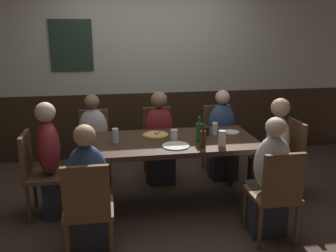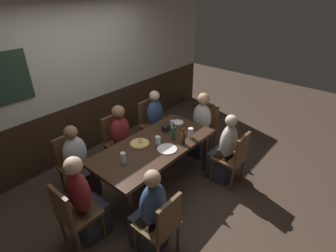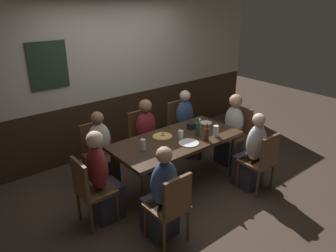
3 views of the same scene
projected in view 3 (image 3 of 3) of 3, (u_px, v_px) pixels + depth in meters
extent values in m
plane|color=#423328|center=(176.00, 185.00, 4.69)|extent=(12.00, 12.00, 0.00)
cube|color=#332316|center=(116.00, 122.00, 5.69)|extent=(6.40, 0.10, 0.95)
cube|color=beige|center=(111.00, 48.00, 5.20)|extent=(6.40, 0.10, 1.65)
cube|color=#233828|center=(48.00, 66.00, 4.58)|extent=(0.56, 0.03, 0.68)
cube|color=#382316|center=(177.00, 140.00, 4.42)|extent=(1.82, 0.86, 0.05)
cylinder|color=#382316|center=(144.00, 196.00, 3.84)|extent=(0.07, 0.07, 0.69)
cylinder|color=#382316|center=(233.00, 156.00, 4.79)|extent=(0.07, 0.07, 0.69)
cylinder|color=#382316|center=(114.00, 173.00, 4.34)|extent=(0.07, 0.07, 0.69)
cylinder|color=#382316|center=(200.00, 141.00, 5.29)|extent=(0.07, 0.07, 0.69)
cube|color=brown|center=(167.00, 207.00, 3.51)|extent=(0.40, 0.40, 0.04)
cube|color=brown|center=(178.00, 196.00, 3.29)|extent=(0.36, 0.04, 0.43)
cylinder|color=brown|center=(146.00, 222.00, 3.62)|extent=(0.04, 0.04, 0.41)
cylinder|color=brown|center=(169.00, 210.00, 3.82)|extent=(0.04, 0.04, 0.41)
cylinder|color=brown|center=(164.00, 238.00, 3.38)|extent=(0.04, 0.04, 0.41)
cylinder|color=brown|center=(188.00, 225.00, 3.57)|extent=(0.04, 0.04, 0.41)
cube|color=brown|center=(96.00, 190.00, 3.80)|extent=(0.40, 0.40, 0.04)
cube|color=brown|center=(80.00, 178.00, 3.60)|extent=(0.04, 0.36, 0.43)
cylinder|color=brown|center=(104.00, 195.00, 4.11)|extent=(0.04, 0.04, 0.41)
cylinder|color=brown|center=(117.00, 207.00, 3.86)|extent=(0.04, 0.04, 0.41)
cylinder|color=brown|center=(79.00, 205.00, 3.91)|extent=(0.04, 0.04, 0.41)
cylinder|color=brown|center=(92.00, 219.00, 3.66)|extent=(0.04, 0.04, 0.41)
cube|color=brown|center=(99.00, 156.00, 4.61)|extent=(0.40, 0.40, 0.04)
cube|color=brown|center=(92.00, 137.00, 4.65)|extent=(0.36, 0.04, 0.43)
cylinder|color=brown|center=(117.00, 170.00, 4.68)|extent=(0.04, 0.04, 0.41)
cylinder|color=brown|center=(96.00, 178.00, 4.48)|extent=(0.04, 0.04, 0.41)
cylinder|color=brown|center=(105.00, 161.00, 4.92)|extent=(0.04, 0.04, 0.41)
cylinder|color=brown|center=(85.00, 168.00, 4.72)|extent=(0.04, 0.04, 0.41)
cube|color=brown|center=(234.00, 136.00, 5.26)|extent=(0.40, 0.40, 0.04)
cube|color=brown|center=(243.00, 120.00, 5.28)|extent=(0.04, 0.36, 0.43)
cylinder|color=brown|center=(235.00, 155.00, 5.13)|extent=(0.04, 0.04, 0.41)
cylinder|color=brown|center=(219.00, 147.00, 5.37)|extent=(0.04, 0.04, 0.41)
cylinder|color=brown|center=(248.00, 149.00, 5.32)|extent=(0.04, 0.04, 0.41)
cylinder|color=brown|center=(232.00, 142.00, 5.57)|extent=(0.04, 0.04, 0.41)
cube|color=brown|center=(183.00, 128.00, 5.55)|extent=(0.40, 0.40, 0.04)
cube|color=brown|center=(176.00, 113.00, 5.59)|extent=(0.36, 0.04, 0.43)
cylinder|color=brown|center=(196.00, 141.00, 5.61)|extent=(0.04, 0.04, 0.41)
cylinder|color=brown|center=(182.00, 146.00, 5.42)|extent=(0.04, 0.04, 0.41)
cylinder|color=brown|center=(183.00, 135.00, 5.86)|extent=(0.04, 0.04, 0.41)
cylinder|color=brown|center=(169.00, 139.00, 5.66)|extent=(0.04, 0.04, 0.41)
cube|color=brown|center=(145.00, 141.00, 5.08)|extent=(0.40, 0.40, 0.04)
cube|color=brown|center=(138.00, 124.00, 5.12)|extent=(0.36, 0.04, 0.43)
cylinder|color=brown|center=(160.00, 154.00, 5.15)|extent=(0.04, 0.04, 0.41)
cylinder|color=brown|center=(143.00, 161.00, 4.95)|extent=(0.04, 0.04, 0.41)
cylinder|color=brown|center=(148.00, 147.00, 5.39)|extent=(0.04, 0.04, 0.41)
cylinder|color=brown|center=(131.00, 153.00, 5.19)|extent=(0.04, 0.04, 0.41)
cube|color=brown|center=(257.00, 162.00, 4.45)|extent=(0.40, 0.40, 0.04)
cube|color=brown|center=(270.00, 151.00, 4.23)|extent=(0.36, 0.04, 0.43)
cylinder|color=brown|center=(238.00, 175.00, 4.56)|extent=(0.04, 0.04, 0.41)
cylinder|color=brown|center=(252.00, 167.00, 4.75)|extent=(0.04, 0.04, 0.41)
cylinder|color=brown|center=(258.00, 185.00, 4.31)|extent=(0.04, 0.04, 0.41)
cylinder|color=brown|center=(272.00, 177.00, 4.51)|extent=(0.04, 0.04, 0.41)
cube|color=#2D2D38|center=(160.00, 216.00, 3.68)|extent=(0.32, 0.34, 0.45)
ellipsoid|color=#334C7A|center=(164.00, 183.00, 3.43)|extent=(0.34, 0.22, 0.52)
sphere|color=tan|center=(164.00, 155.00, 3.30)|extent=(0.18, 0.18, 0.18)
cube|color=#2D2D38|center=(107.00, 201.00, 3.95)|extent=(0.34, 0.32, 0.45)
ellipsoid|color=maroon|center=(97.00, 168.00, 3.71)|extent=(0.22, 0.34, 0.55)
sphere|color=#DBB293|center=(95.00, 139.00, 3.57)|extent=(0.20, 0.20, 0.20)
cube|color=#2D2D38|center=(105.00, 172.00, 4.60)|extent=(0.32, 0.34, 0.45)
ellipsoid|color=silver|center=(99.00, 140.00, 4.48)|extent=(0.34, 0.22, 0.49)
sphere|color=#936B4C|center=(97.00, 118.00, 4.36)|extent=(0.18, 0.18, 0.18)
cube|color=#2D2D38|center=(228.00, 149.00, 5.26)|extent=(0.34, 0.32, 0.45)
ellipsoid|color=beige|center=(234.00, 121.00, 5.14)|extent=(0.22, 0.34, 0.50)
sphere|color=tan|center=(236.00, 101.00, 5.00)|extent=(0.20, 0.20, 0.20)
cube|color=#2D2D38|center=(188.00, 141.00, 5.54)|extent=(0.32, 0.34, 0.45)
ellipsoid|color=#334C7A|center=(185.00, 114.00, 5.42)|extent=(0.34, 0.22, 0.50)
sphere|color=beige|center=(185.00, 96.00, 5.29)|extent=(0.18, 0.18, 0.18)
cube|color=#2D2D38|center=(150.00, 155.00, 5.07)|extent=(0.32, 0.34, 0.45)
ellipsoid|color=maroon|center=(146.00, 126.00, 4.95)|extent=(0.34, 0.22, 0.48)
sphere|color=#936B4C|center=(145.00, 106.00, 4.83)|extent=(0.20, 0.20, 0.20)
cube|color=#2D2D38|center=(248.00, 171.00, 4.62)|extent=(0.32, 0.34, 0.45)
ellipsoid|color=silver|center=(256.00, 143.00, 4.37)|extent=(0.34, 0.22, 0.52)
sphere|color=beige|center=(259.00, 120.00, 4.24)|extent=(0.17, 0.17, 0.17)
cylinder|color=tan|center=(162.00, 137.00, 4.46)|extent=(0.28, 0.28, 0.02)
cylinder|color=#DBB760|center=(162.00, 136.00, 4.45)|extent=(0.24, 0.24, 0.01)
cylinder|color=maroon|center=(163.00, 133.00, 4.51)|extent=(0.03, 0.03, 0.00)
cylinder|color=maroon|center=(164.00, 136.00, 4.44)|extent=(0.03, 0.03, 0.00)
cylinder|color=maroon|center=(162.00, 135.00, 4.45)|extent=(0.03, 0.03, 0.00)
cylinder|color=silver|center=(216.00, 131.00, 4.47)|extent=(0.08, 0.08, 0.16)
cylinder|color=#331E14|center=(216.00, 132.00, 4.47)|extent=(0.07, 0.07, 0.12)
cylinder|color=silver|center=(199.00, 123.00, 4.77)|extent=(0.06, 0.06, 0.13)
cylinder|color=gold|center=(199.00, 125.00, 4.78)|extent=(0.05, 0.05, 0.07)
cylinder|color=silver|center=(181.00, 135.00, 4.40)|extent=(0.07, 0.07, 0.12)
cylinder|color=gold|center=(181.00, 136.00, 4.41)|extent=(0.07, 0.07, 0.07)
cylinder|color=silver|center=(143.00, 145.00, 4.07)|extent=(0.06, 0.06, 0.15)
cylinder|color=#331E14|center=(143.00, 148.00, 4.09)|extent=(0.06, 0.06, 0.06)
cylinder|color=#194723|center=(198.00, 130.00, 4.46)|extent=(0.06, 0.06, 0.19)
cylinder|color=#194723|center=(198.00, 121.00, 4.41)|extent=(0.03, 0.03, 0.07)
cylinder|color=#42230F|center=(207.00, 135.00, 4.34)|extent=(0.06, 0.06, 0.17)
cylinder|color=#42230F|center=(207.00, 126.00, 4.29)|extent=(0.03, 0.03, 0.07)
cylinder|color=white|center=(189.00, 143.00, 4.27)|extent=(0.27, 0.27, 0.01)
cylinder|color=white|center=(206.00, 123.00, 4.94)|extent=(0.18, 0.18, 0.01)
cube|color=black|center=(192.00, 126.00, 4.72)|extent=(0.11, 0.09, 0.09)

